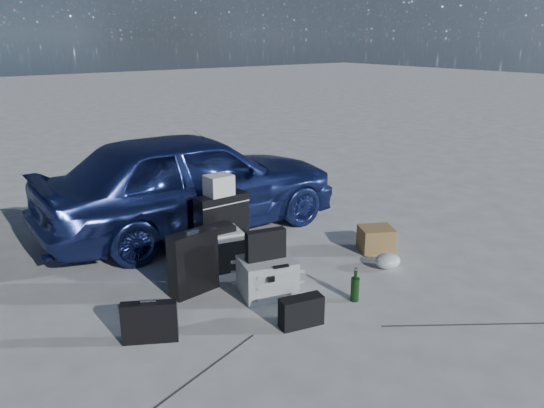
# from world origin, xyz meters

# --- Properties ---
(ground) EXTENTS (60.00, 60.00, 0.00)m
(ground) POSITION_xyz_m (0.00, 0.00, 0.00)
(ground) COLOR beige
(ground) RESTS_ON ground
(car) EXTENTS (3.61, 1.57, 1.21)m
(car) POSITION_xyz_m (0.13, 2.14, 0.61)
(car) COLOR navy
(car) RESTS_ON ground
(pelican_case) EXTENTS (0.56, 0.50, 0.34)m
(pelican_case) POSITION_xyz_m (-0.16, 0.26, 0.17)
(pelican_case) COLOR #A0A3A5
(pelican_case) RESTS_ON ground
(laptop_bag) EXTENTS (0.37, 0.17, 0.27)m
(laptop_bag) POSITION_xyz_m (-0.16, 0.28, 0.48)
(laptop_bag) COLOR black
(laptop_bag) RESTS_ON pelican_case
(briefcase) EXTENTS (0.41, 0.29, 0.33)m
(briefcase) POSITION_xyz_m (-1.33, 0.18, 0.16)
(briefcase) COLOR black
(briefcase) RESTS_ON ground
(suitcase_left) EXTENTS (0.46, 0.21, 0.58)m
(suitcase_left) POSITION_xyz_m (-0.66, 0.70, 0.29)
(suitcase_left) COLOR black
(suitcase_left) RESTS_ON ground
(suitcase_right) EXTENTS (0.56, 0.20, 0.67)m
(suitcase_right) POSITION_xyz_m (0.00, 1.28, 0.33)
(suitcase_right) COLOR black
(suitcase_right) RESTS_ON ground
(white_carton) EXTENTS (0.27, 0.21, 0.21)m
(white_carton) POSITION_xyz_m (-0.01, 1.29, 0.77)
(white_carton) COLOR beige
(white_carton) RESTS_ON suitcase_right
(duffel_bag) EXTENTS (0.71, 0.41, 0.33)m
(duffel_bag) POSITION_xyz_m (-0.22, 0.99, 0.17)
(duffel_bag) COLOR black
(duffel_bag) RESTS_ON ground
(flat_box_white) EXTENTS (0.47, 0.39, 0.07)m
(flat_box_white) POSITION_xyz_m (-0.21, 0.98, 0.37)
(flat_box_white) COLOR beige
(flat_box_white) RESTS_ON duffel_bag
(flat_box_black) EXTENTS (0.29, 0.21, 0.06)m
(flat_box_black) POSITION_xyz_m (-0.21, 0.98, 0.43)
(flat_box_black) COLOR black
(flat_box_black) RESTS_ON flat_box_white
(cardboard_box) EXTENTS (0.45, 0.43, 0.26)m
(cardboard_box) POSITION_xyz_m (1.40, 0.38, 0.13)
(cardboard_box) COLOR olive
(cardboard_box) RESTS_ON ground
(plastic_bag) EXTENTS (0.30, 0.27, 0.15)m
(plastic_bag) POSITION_xyz_m (1.15, -0.01, 0.07)
(plastic_bag) COLOR silver
(plastic_bag) RESTS_ON ground
(messenger_bag) EXTENTS (0.38, 0.21, 0.25)m
(messenger_bag) POSITION_xyz_m (-0.26, -0.34, 0.12)
(messenger_bag) COLOR black
(messenger_bag) RESTS_ON ground
(green_bottle) EXTENTS (0.09, 0.09, 0.30)m
(green_bottle) POSITION_xyz_m (0.39, -0.30, 0.15)
(green_bottle) COLOR black
(green_bottle) RESTS_ON ground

